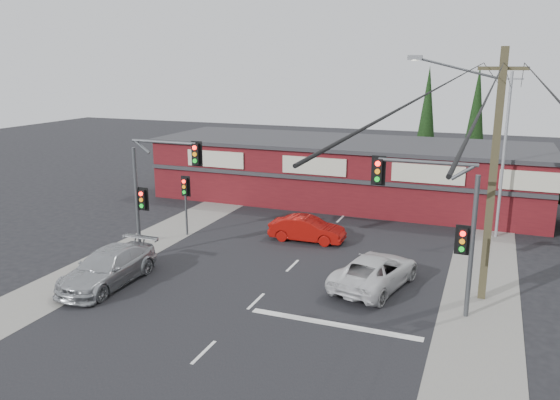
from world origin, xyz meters
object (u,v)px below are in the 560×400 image
(white_suv, at_px, (375,271))
(silver_suv, at_px, (108,268))
(red_sedan, at_px, (307,229))
(utility_pole, at_px, (490,169))
(shop_building, at_px, (345,171))

(white_suv, height_order, silver_suv, silver_suv)
(red_sedan, bearing_deg, utility_pole, -117.74)
(white_suv, distance_m, red_sedan, 6.80)
(silver_suv, relative_size, red_sedan, 1.29)
(silver_suv, bearing_deg, red_sedan, 54.96)
(white_suv, height_order, red_sedan, white_suv)
(shop_building, height_order, utility_pole, utility_pole)
(shop_building, bearing_deg, white_suv, -70.33)
(shop_building, distance_m, utility_pole, 17.15)
(silver_suv, height_order, shop_building, shop_building)
(white_suv, height_order, utility_pole, utility_pole)
(utility_pole, bearing_deg, white_suv, -174.38)
(white_suv, xyz_separation_m, red_sedan, (-4.73, 4.89, -0.04))
(red_sedan, relative_size, utility_pole, 0.41)
(red_sedan, distance_m, shop_building, 9.64)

